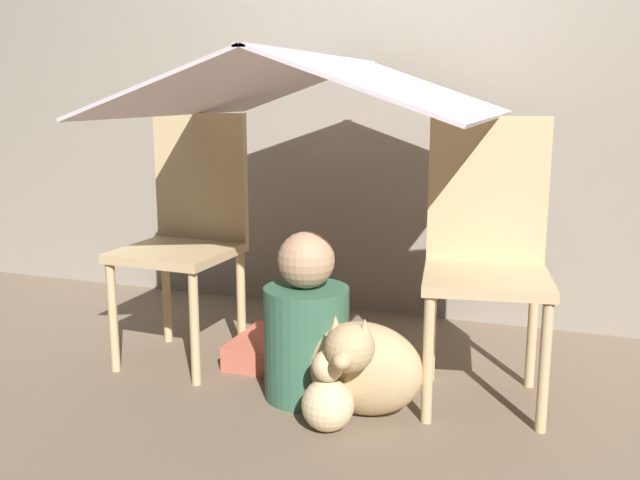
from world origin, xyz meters
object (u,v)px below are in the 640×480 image
Objects in this scene: chair_right at (486,249)px; person_front at (305,328)px; chair_left at (188,227)px; dog at (361,365)px.

person_front is (-0.60, -0.23, -0.29)m from chair_right.
dog is (0.83, -0.32, -0.36)m from chair_left.
person_front is at bearing -18.76° from chair_left.
chair_left is 0.97m from dog.
chair_right is (1.19, -0.00, 0.00)m from chair_left.
person_front is (0.60, -0.23, -0.29)m from chair_left.
chair_left is at bearing 158.75° from dog.
chair_left is 1.65× the size of person_front.
chair_right is at bearing 41.94° from dog.
person_front is at bearing 158.20° from dog.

